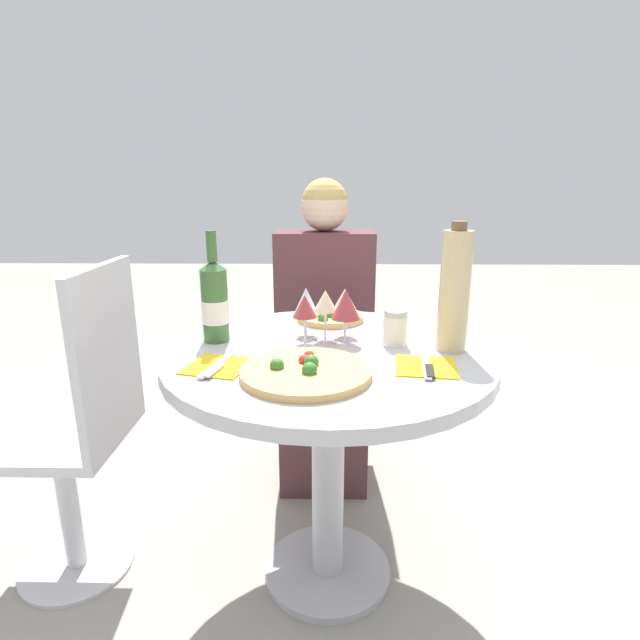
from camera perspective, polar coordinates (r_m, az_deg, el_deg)
ground_plane at (r=1.77m, az=1.03°, el=-26.89°), size 12.00×12.00×0.00m
dining_table at (r=1.43m, az=1.15°, el=-8.93°), size 0.90×0.90×0.74m
chair_behind_diner at (r=2.19m, az=0.65°, el=-3.41°), size 0.38×0.38×0.97m
seated_diner at (r=2.03m, az=0.62°, el=-3.24°), size 0.40×0.43×1.20m
chair_empty_side at (r=1.67m, az=-25.58°, el=-11.49°), size 0.38×0.38×0.97m
pizza_large at (r=1.20m, az=-1.44°, el=-5.91°), size 0.32×0.32×0.05m
pizza_small_far at (r=1.67m, az=1.39°, el=0.41°), size 0.22×0.22×0.05m
wine_bottle at (r=1.47m, az=-11.76°, el=2.10°), size 0.08×0.08×0.32m
tall_carafe at (r=1.39m, az=15.32°, el=3.23°), size 0.08×0.08×0.35m
sugar_shaker at (r=1.43m, az=8.77°, el=-0.91°), size 0.07×0.07×0.10m
wine_glass_front_right at (r=1.41m, az=3.16°, el=1.72°), size 0.08×0.08×0.16m
wine_glass_back_left at (r=1.49m, az=-1.42°, el=2.20°), size 0.07×0.07×0.15m
wine_glass_back_right at (r=1.49m, az=3.04°, el=2.25°), size 0.07×0.07×0.14m
wine_glass_front_left at (r=1.41m, az=-1.56°, el=1.42°), size 0.07×0.07×0.14m
wine_glass_center at (r=1.45m, az=0.81°, el=2.04°), size 0.07×0.07×0.15m
place_setting_left at (r=1.29m, az=-11.42°, el=-5.19°), size 0.18×0.19×0.01m
place_setting_right at (r=1.29m, az=12.28°, el=-5.22°), size 0.17×0.19×0.01m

